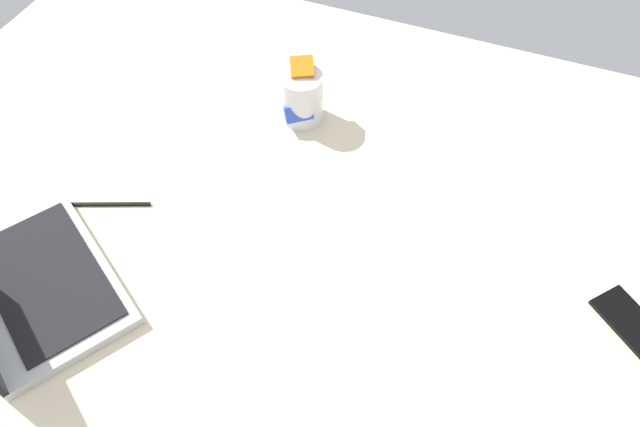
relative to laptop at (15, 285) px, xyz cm
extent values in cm
cube|color=beige|center=(-35.13, -30.06, -13.41)|extent=(180.00, 140.00, 18.00)
cube|color=#B7BABC|center=(-1.62, -2.58, -3.41)|extent=(40.18, 37.03, 2.00)
cube|color=black|center=(-2.42, -3.85, -2.21)|extent=(33.60, 29.82, 0.40)
cylinder|color=silver|center=(-26.78, -59.41, 1.09)|extent=(9.00, 9.00, 11.00)
cube|color=blue|center=(-26.52, -57.49, -0.90)|extent=(8.48, 8.60, 5.87)
cube|color=#268C33|center=(-25.85, -59.05, 1.71)|extent=(5.79, 5.81, 4.97)
cube|color=orange|center=(-25.13, -59.47, 4.32)|extent=(6.24, 5.77, 4.69)
cube|color=orange|center=(-26.24, -61.24, 6.94)|extent=(6.51, 7.02, 5.41)
cube|color=black|center=(-97.34, -32.97, -4.01)|extent=(15.07, 14.25, 0.80)
cube|color=black|center=(-1.33, -22.73, -4.11)|extent=(15.98, 6.95, 0.60)
camera|label=1|loc=(-67.14, 31.75, 88.22)|focal=34.91mm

